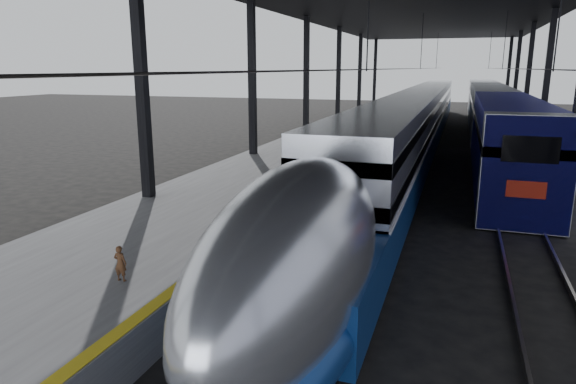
% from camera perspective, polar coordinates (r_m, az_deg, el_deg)
% --- Properties ---
extents(ground, '(160.00, 160.00, 0.00)m').
position_cam_1_polar(ground, '(12.84, -5.26, -12.03)').
color(ground, black).
rests_on(ground, ground).
extents(platform, '(6.00, 80.00, 1.00)m').
position_cam_1_polar(platform, '(32.06, 3.38, 4.56)').
color(platform, '#4C4C4F').
rests_on(platform, ground).
extents(yellow_strip, '(0.30, 80.00, 0.01)m').
position_cam_1_polar(yellow_strip, '(31.37, 8.36, 5.18)').
color(yellow_strip, gold).
rests_on(yellow_strip, platform).
extents(rails, '(6.52, 80.00, 0.16)m').
position_cam_1_polar(rails, '(31.05, 17.78, 2.85)').
color(rails, slate).
rests_on(rails, ground).
extents(canopy, '(18.00, 75.00, 9.47)m').
position_cam_1_polar(canopy, '(30.90, 13.95, 19.90)').
color(canopy, black).
rests_on(canopy, ground).
extents(tgv_train, '(2.79, 65.20, 3.99)m').
position_cam_1_polar(tgv_train, '(36.52, 14.23, 7.45)').
color(tgv_train, '#BABDC2').
rests_on(tgv_train, ground).
extents(second_train, '(2.95, 56.05, 4.06)m').
position_cam_1_polar(second_train, '(45.77, 21.53, 8.34)').
color(second_train, navy).
rests_on(second_train, ground).
extents(child, '(0.30, 0.20, 0.81)m').
position_cam_1_polar(child, '(11.86, -18.14, -7.54)').
color(child, '#4B2D19').
rests_on(child, platform).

